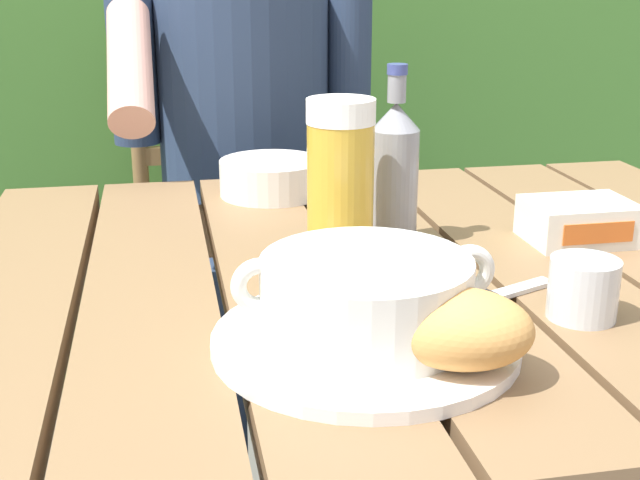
{
  "coord_description": "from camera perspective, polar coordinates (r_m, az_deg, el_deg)",
  "views": [
    {
      "loc": [
        -0.13,
        -0.88,
        1.07
      ],
      "look_at": [
        0.02,
        -0.11,
        0.81
      ],
      "focal_mm": 47.07,
      "sensor_mm": 36.0,
      "label": 1
    }
  ],
  "objects": [
    {
      "name": "butter_tub",
      "position": [
        1.08,
        17.19,
        1.22
      ],
      "size": [
        0.13,
        0.1,
        0.05
      ],
      "color": "white",
      "rests_on": "dining_table"
    },
    {
      "name": "person_eating",
      "position": [
        1.59,
        -5.08,
        5.53
      ],
      "size": [
        0.48,
        0.47,
        1.22
      ],
      "color": "#273751",
      "rests_on": "ground_plane"
    },
    {
      "name": "serving_plate",
      "position": [
        0.76,
        3.07,
        -6.82
      ],
      "size": [
        0.28,
        0.28,
        0.01
      ],
      "color": "white",
      "rests_on": "dining_table"
    },
    {
      "name": "table_knife",
      "position": [
        0.88,
        11.47,
        -3.8
      ],
      "size": [
        0.14,
        0.07,
        0.01
      ],
      "color": "silver",
      "rests_on": "dining_table"
    },
    {
      "name": "diner_bowl",
      "position": [
        1.25,
        -3.32,
        4.28
      ],
      "size": [
        0.15,
        0.15,
        0.05
      ],
      "color": "white",
      "rests_on": "dining_table"
    },
    {
      "name": "water_glass_small",
      "position": [
        0.85,
        17.46,
        -3.18
      ],
      "size": [
        0.07,
        0.07,
        0.06
      ],
      "color": "silver",
      "rests_on": "dining_table"
    },
    {
      "name": "bread_roll",
      "position": [
        0.7,
        9.43,
        -5.94
      ],
      "size": [
        0.15,
        0.13,
        0.06
      ],
      "color": "tan",
      "rests_on": "serving_plate"
    },
    {
      "name": "dining_table",
      "position": [
        0.98,
        -2.48,
        -7.18
      ],
      "size": [
        1.32,
        0.86,
        0.74
      ],
      "color": "brown",
      "rests_on": "ground_plane"
    },
    {
      "name": "beer_glass",
      "position": [
        0.93,
        1.39,
        3.85
      ],
      "size": [
        0.08,
        0.08,
        0.19
      ],
      "color": "gold",
      "rests_on": "dining_table"
    },
    {
      "name": "soup_bowl",
      "position": [
        0.74,
        3.13,
        -3.77
      ],
      "size": [
        0.24,
        0.19,
        0.08
      ],
      "color": "white",
      "rests_on": "serving_plate"
    },
    {
      "name": "beer_bottle",
      "position": [
        1.02,
        5.09,
        4.72
      ],
      "size": [
        0.06,
        0.06,
        0.22
      ],
      "color": "gray",
      "rests_on": "dining_table"
    },
    {
      "name": "chair_near_diner",
      "position": [
        1.85,
        -5.45,
        0.04
      ],
      "size": [
        0.45,
        0.45,
        1.01
      ],
      "color": "brown",
      "rests_on": "ground_plane"
    }
  ]
}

